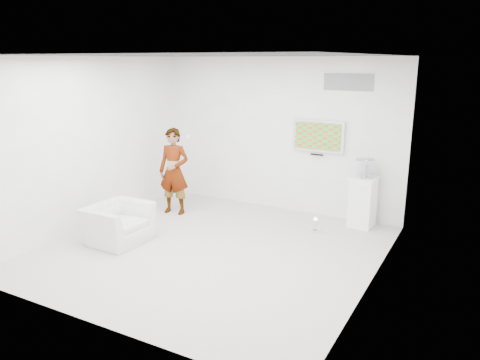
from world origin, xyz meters
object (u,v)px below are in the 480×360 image
at_px(person, 174,171).
at_px(tv, 318,136).
at_px(pedestal, 363,202).
at_px(floor_uplight, 315,225).
at_px(armchair, 118,223).

bearing_deg(person, tv, 16.14).
relative_size(pedestal, floor_uplight, 3.64).
bearing_deg(tv, floor_uplight, -70.30).
bearing_deg(tv, pedestal, -14.26).
xyz_separation_m(armchair, pedestal, (3.35, 2.67, 0.15)).
xyz_separation_m(person, pedestal, (3.44, 0.98, -0.38)).
height_order(tv, armchair, tv).
bearing_deg(armchair, floor_uplight, -52.55).
bearing_deg(floor_uplight, tv, 109.70).
bearing_deg(tv, person, -153.61).
xyz_separation_m(armchair, floor_uplight, (2.72, 1.98, -0.19)).
distance_m(tv, armchair, 3.96).
distance_m(tv, person, 2.85).
bearing_deg(pedestal, person, -164.08).
height_order(armchair, floor_uplight, armchair).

